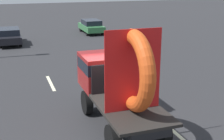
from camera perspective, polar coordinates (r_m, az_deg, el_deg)
name	(u,v)px	position (r m, az deg, el deg)	size (l,w,h in m)	color
ground_plane	(120,120)	(12.24, 1.40, -9.15)	(120.00, 120.00, 0.00)	#28282B
flatbed_truck	(117,79)	(11.39, 0.89, -1.67)	(2.02, 5.05, 3.82)	black
distant_sedan	(9,36)	(27.15, -18.30, 5.99)	(1.76, 4.11, 1.34)	black
lane_dash_left_far	(51,83)	(16.64, -11.19, -2.37)	(2.54, 0.16, 0.01)	beige
lane_dash_right_near	(183,140)	(11.14, 12.93, -12.35)	(2.64, 0.16, 0.01)	beige
lane_dash_right_far	(111,76)	(17.54, -0.25, -1.06)	(2.45, 0.16, 0.01)	beige
oncoming_car	(91,26)	(31.25, -3.82, 8.06)	(1.74, 4.07, 1.33)	black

